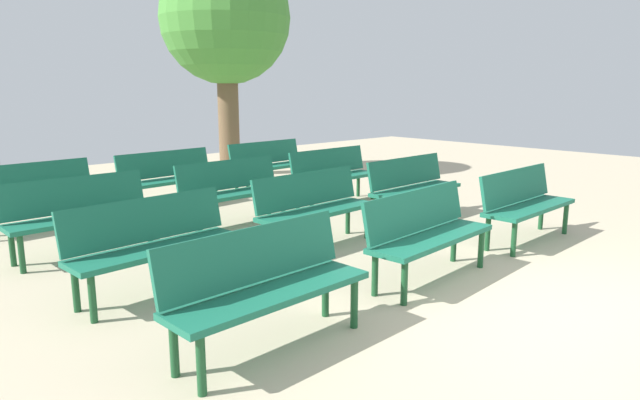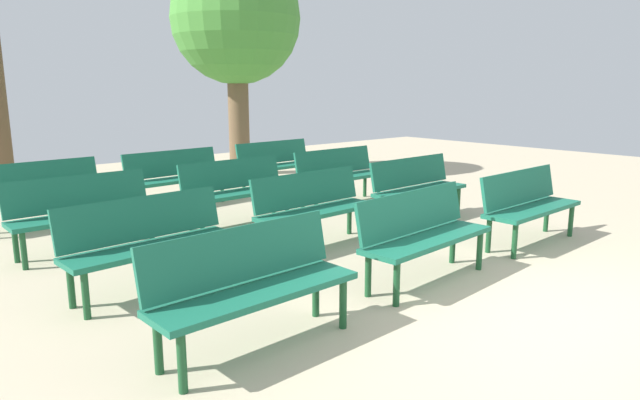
{
  "view_description": "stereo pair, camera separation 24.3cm",
  "coord_description": "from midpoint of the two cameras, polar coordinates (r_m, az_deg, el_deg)",
  "views": [
    {
      "loc": [
        -4.42,
        -1.52,
        1.88
      ],
      "look_at": [
        0.0,
        3.19,
        0.55
      ],
      "focal_mm": 31.25,
      "sensor_mm": 36.0,
      "label": 1
    },
    {
      "loc": [
        -4.24,
        -1.68,
        1.88
      ],
      "look_at": [
        0.0,
        3.19,
        0.55
      ],
      "focal_mm": 31.25,
      "sensor_mm": 36.0,
      "label": 2
    }
  ],
  "objects": [
    {
      "name": "bench_r2_c2",
      "position": [
        9.02,
        0.59,
        2.86
      ],
      "size": [
        1.61,
        0.5,
        0.87
      ],
      "rotation": [
        0.0,
        0.0,
        0.01
      ],
      "color": "#19664C",
      "rests_on": "ground_plane"
    },
    {
      "name": "bench_r1_c2",
      "position": [
        8.02,
        8.59,
        1.63
      ],
      "size": [
        1.61,
        0.51,
        0.87
      ],
      "rotation": [
        0.0,
        0.0,
        0.02
      ],
      "color": "#19664C",
      "rests_on": "ground_plane"
    },
    {
      "name": "bench_r1_c1",
      "position": [
        6.57,
        -1.71,
        -0.46
      ],
      "size": [
        1.62,
        0.54,
        0.87
      ],
      "rotation": [
        0.0,
        0.0,
        0.04
      ],
      "color": "#19664C",
      "rests_on": "ground_plane"
    },
    {
      "name": "bench_r3_c1",
      "position": [
        9.05,
        -15.94,
        2.44
      ],
      "size": [
        1.62,
        0.57,
        0.87
      ],
      "rotation": [
        0.0,
        0.0,
        0.06
      ],
      "color": "#19664C",
      "rests_on": "ground_plane"
    },
    {
      "name": "bench_r0_c1",
      "position": [
        5.5,
        9.59,
        -3.0
      ],
      "size": [
        1.63,
        0.58,
        0.87
      ],
      "rotation": [
        0.0,
        0.0,
        0.06
      ],
      "color": "#19664C",
      "rests_on": "ground_plane"
    },
    {
      "name": "bench_r1_c0",
      "position": [
        5.32,
        -17.92,
        -3.92
      ],
      "size": [
        1.62,
        0.56,
        0.87
      ],
      "rotation": [
        0.0,
        0.0,
        0.05
      ],
      "color": "#19664C",
      "rests_on": "ground_plane"
    },
    {
      "name": "bench_r2_c1",
      "position": [
        7.75,
        -9.77,
        1.25
      ],
      "size": [
        1.61,
        0.52,
        0.87
      ],
      "rotation": [
        0.0,
        0.0,
        0.02
      ],
      "color": "#19664C",
      "rests_on": "ground_plane"
    },
    {
      "name": "ground_plane",
      "position": [
        4.98,
        24.97,
        -11.66
      ],
      "size": [
        24.0,
        24.0,
        0.0
      ],
      "primitive_type": "plane",
      "color": "#BCAD8E"
    },
    {
      "name": "bench_r3_c2",
      "position": [
        10.27,
        -5.89,
        3.88
      ],
      "size": [
        1.62,
        0.55,
        0.87
      ],
      "rotation": [
        0.0,
        0.0,
        0.05
      ],
      "color": "#19664C",
      "rests_on": "ground_plane"
    },
    {
      "name": "bench_r2_c0",
      "position": [
        6.83,
        -24.31,
        -1.03
      ],
      "size": [
        1.6,
        0.49,
        0.87
      ],
      "rotation": [
        0.0,
        0.0,
        0.01
      ],
      "color": "#19664C",
      "rests_on": "ground_plane"
    },
    {
      "name": "bench_r0_c2",
      "position": [
        7.19,
        19.31,
        -0.06
      ],
      "size": [
        1.61,
        0.51,
        0.87
      ],
      "rotation": [
        0.0,
        0.0,
        0.02
      ],
      "color": "#19664C",
      "rests_on": "ground_plane"
    },
    {
      "name": "tree_1",
      "position": [
        12.13,
        -10.25,
        17.62
      ],
      "size": [
        2.67,
        2.67,
        4.56
      ],
      "color": "brown",
      "rests_on": "ground_plane"
    },
    {
      "name": "bench_r3_c0",
      "position": [
        8.34,
        -27.98,
        0.77
      ],
      "size": [
        1.62,
        0.56,
        0.87
      ],
      "rotation": [
        0.0,
        0.0,
        0.05
      ],
      "color": "#19664C",
      "rests_on": "ground_plane"
    },
    {
      "name": "bench_r0_c0",
      "position": [
        4.06,
        -7.39,
        -8.24
      ],
      "size": [
        1.61,
        0.52,
        0.87
      ],
      "rotation": [
        0.0,
        0.0,
        0.02
      ],
      "color": "#19664C",
      "rests_on": "ground_plane"
    }
  ]
}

